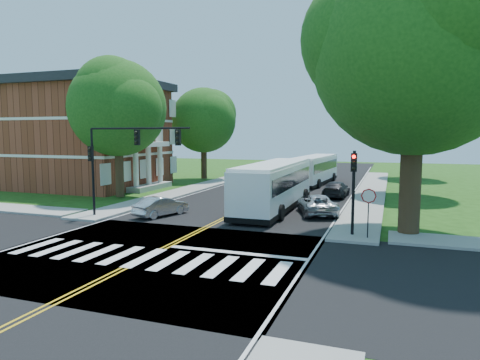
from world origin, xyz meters
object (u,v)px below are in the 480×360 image
at_px(signal_ne, 354,181).
at_px(signal_nw, 122,151).
at_px(dark_sedan, 336,189).
at_px(suv, 317,204).
at_px(bus_lead, 275,185).
at_px(hatchback, 161,206).
at_px(bus_follow, 315,169).

bearing_deg(signal_ne, signal_nw, -179.95).
bearing_deg(dark_sedan, signal_ne, 102.32).
bearing_deg(signal_ne, suv, 115.66).
bearing_deg(bus_lead, hatchback, 37.58).
bearing_deg(bus_lead, signal_nw, 39.87).
height_order(bus_lead, dark_sedan, bus_lead).
xyz_separation_m(signal_nw, dark_sedan, (11.46, 14.40, -3.70)).
relative_size(bus_lead, dark_sedan, 2.81).
bearing_deg(dark_sedan, suv, 90.48).
bearing_deg(dark_sedan, signal_nw, 53.58).
bearing_deg(signal_nw, bus_lead, 40.30).
relative_size(suv, dark_sedan, 1.04).
bearing_deg(bus_follow, signal_ne, 108.59).
bearing_deg(signal_ne, hatchback, 171.81).
xyz_separation_m(bus_follow, hatchback, (-6.41, -21.74, -0.96)).
relative_size(hatchback, dark_sedan, 0.84).
xyz_separation_m(hatchback, dark_sedan, (9.83, 12.60, 0.03)).
bearing_deg(hatchback, signal_ne, -170.19).
xyz_separation_m(signal_ne, bus_follow, (-6.02, 23.53, -1.35)).
bearing_deg(dark_sedan, bus_follow, -67.39).
distance_m(bus_follow, dark_sedan, 9.80).
bearing_deg(suv, signal_ne, 96.58).
bearing_deg(dark_sedan, hatchback, 54.11).
distance_m(bus_lead, bus_follow, 16.73).
height_order(bus_follow, suv, bus_follow).
xyz_separation_m(signal_ne, suv, (-2.84, 5.91, -2.28)).
relative_size(hatchback, suv, 0.81).
distance_m(signal_ne, suv, 6.94).
xyz_separation_m(signal_ne, bus_lead, (-6.03, 6.79, -1.19)).
bearing_deg(suv, signal_nw, 8.73).
xyz_separation_m(bus_lead, bus_follow, (0.01, 16.73, -0.16)).
xyz_separation_m(signal_nw, signal_ne, (14.06, 0.01, -1.41)).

